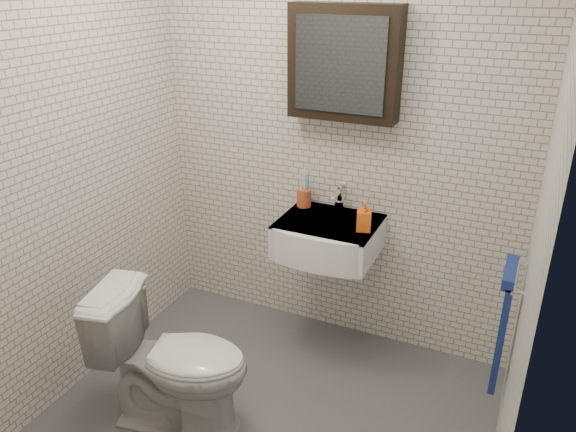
% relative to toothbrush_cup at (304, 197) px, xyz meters
% --- Properties ---
extents(ground, '(2.20, 2.00, 0.01)m').
position_rel_toothbrush_cup_xyz_m(ground, '(0.16, -0.91, -0.90)').
color(ground, '#4F5257').
rests_on(ground, ground).
extents(room_shell, '(2.22, 2.02, 2.51)m').
position_rel_toothbrush_cup_xyz_m(room_shell, '(0.16, -0.91, 0.56)').
color(room_shell, silver).
rests_on(room_shell, ground).
extents(washbasin, '(0.55, 0.50, 0.20)m').
position_rel_toothbrush_cup_xyz_m(washbasin, '(0.21, -0.18, -0.15)').
color(washbasin, white).
rests_on(washbasin, room_shell).
extents(faucet, '(0.06, 0.20, 0.15)m').
position_rel_toothbrush_cup_xyz_m(faucet, '(0.21, 0.02, 0.01)').
color(faucet, silver).
rests_on(faucet, washbasin).
extents(mirror_cabinet, '(0.60, 0.15, 0.60)m').
position_rel_toothbrush_cup_xyz_m(mirror_cabinet, '(0.21, 0.01, 0.79)').
color(mirror_cabinet, black).
rests_on(mirror_cabinet, room_shell).
extents(towel_rail, '(0.09, 0.30, 0.58)m').
position_rel_toothbrush_cup_xyz_m(towel_rail, '(1.21, -0.56, -0.18)').
color(towel_rail, silver).
rests_on(towel_rail, room_shell).
extents(toothbrush_cup, '(0.11, 0.11, 0.24)m').
position_rel_toothbrush_cup_xyz_m(toothbrush_cup, '(0.00, 0.00, 0.00)').
color(toothbrush_cup, '#AE4B2B').
rests_on(toothbrush_cup, washbasin).
extents(soap_bottle, '(0.10, 0.10, 0.17)m').
position_rel_toothbrush_cup_xyz_m(soap_bottle, '(0.43, -0.18, 0.03)').
color(soap_bottle, '#FF561A').
rests_on(soap_bottle, washbasin).
extents(toilet, '(0.82, 0.57, 0.76)m').
position_rel_toothbrush_cup_xyz_m(toilet, '(-0.24, -1.05, -0.53)').
color(toilet, white).
rests_on(toilet, ground).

